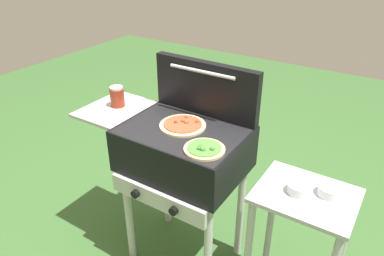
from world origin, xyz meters
name	(u,v)px	position (x,y,z in m)	size (l,w,h in m)	color
ground_plane	(185,253)	(0.00, 0.00, 0.00)	(8.00, 8.00, 0.00)	#38602D
grill	(182,152)	(-0.01, 0.00, 0.76)	(0.96, 0.53, 0.90)	black
grill_lid_open	(206,88)	(0.00, 0.21, 1.05)	(0.63, 0.09, 0.30)	black
pizza_veggie	(204,149)	(0.20, -0.12, 0.91)	(0.20, 0.20, 0.04)	#E0C17F
pizza_pepperoni	(183,125)	(-0.02, 0.02, 0.91)	(0.24, 0.24, 0.04)	beige
sauce_jar	(117,97)	(-0.48, 0.03, 0.96)	(0.08, 0.08, 0.12)	maroon
prep_table	(300,230)	(0.66, 0.00, 0.54)	(0.44, 0.36, 0.76)	#B2B2B7
topping_bowl_near	(330,191)	(0.75, 0.05, 0.78)	(0.11, 0.11, 0.04)	silver
topping_bowl_far	(299,189)	(0.63, -0.01, 0.78)	(0.10, 0.10, 0.04)	silver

